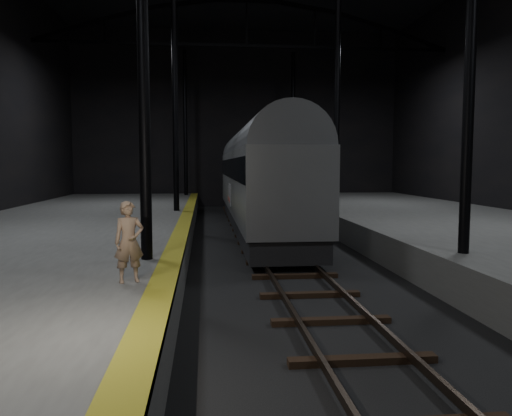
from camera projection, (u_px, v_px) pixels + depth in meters
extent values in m
plane|color=black|center=(284.00, 264.00, 15.83)|extent=(44.00, 44.00, 0.00)
cube|color=#50504E|center=(38.00, 253.00, 15.03)|extent=(9.00, 43.80, 1.00)
cube|color=#50504E|center=(507.00, 245.00, 16.55)|extent=(9.00, 43.80, 1.00)
cube|color=olive|center=(180.00, 234.00, 15.42)|extent=(0.50, 43.80, 0.01)
cube|color=#3F3328|center=(261.00, 259.00, 15.75)|extent=(0.08, 43.00, 0.14)
cube|color=#3F3328|center=(306.00, 258.00, 15.89)|extent=(0.08, 43.00, 0.14)
cube|color=black|center=(284.00, 262.00, 15.83)|extent=(2.40, 42.00, 0.12)
cylinder|color=black|center=(143.00, 35.00, 10.96)|extent=(0.26, 0.26, 10.00)
cylinder|color=black|center=(471.00, 43.00, 11.73)|extent=(0.26, 0.26, 10.00)
cylinder|color=black|center=(175.00, 102.00, 22.85)|extent=(0.26, 0.26, 10.00)
cylinder|color=black|center=(337.00, 104.00, 23.62)|extent=(0.26, 0.26, 10.00)
cylinder|color=black|center=(185.00, 123.00, 34.75)|extent=(0.26, 0.26, 10.00)
cylinder|color=black|center=(293.00, 124.00, 35.52)|extent=(0.26, 0.26, 10.00)
cube|color=black|center=(247.00, 46.00, 28.84)|extent=(23.60, 0.15, 0.18)
cube|color=#9B9EA2|center=(258.00, 182.00, 23.08)|extent=(2.66, 18.34, 2.75)
cube|color=black|center=(258.00, 219.00, 23.23)|extent=(2.43, 17.97, 0.78)
cube|color=black|center=(258.00, 168.00, 23.02)|extent=(2.71, 18.06, 0.83)
cylinder|color=slate|center=(258.00, 152.00, 22.96)|extent=(2.61, 18.16, 2.61)
cube|color=black|center=(279.00, 250.00, 16.90)|extent=(1.65, 2.02, 0.32)
cube|color=black|center=(247.00, 213.00, 29.62)|extent=(1.65, 2.02, 0.32)
cube|color=silver|center=(230.00, 195.00, 22.08)|extent=(0.04, 0.69, 0.96)
cube|color=silver|center=(229.00, 194.00, 23.17)|extent=(0.04, 0.69, 0.96)
cylinder|color=red|center=(230.00, 200.00, 22.26)|extent=(0.03, 0.24, 0.24)
cylinder|color=red|center=(228.00, 199.00, 23.35)|extent=(0.03, 0.24, 0.24)
imported|color=#95755B|center=(129.00, 242.00, 9.09)|extent=(0.63, 0.52, 1.49)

